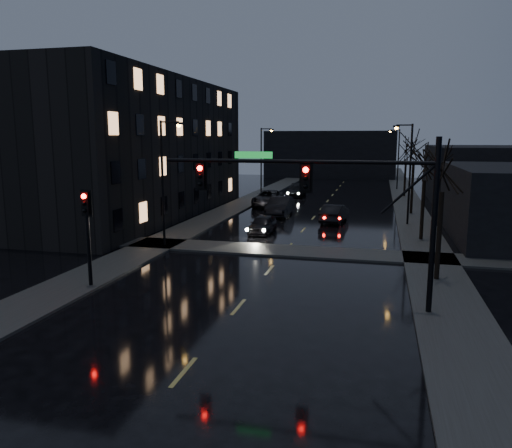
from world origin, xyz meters
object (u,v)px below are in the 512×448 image
Objects in this scene: oncoming_car_b at (280,207)px; lead_car at (334,213)px; oncoming_car_a at (263,224)px; oncoming_car_d at (296,191)px; oncoming_car_c at (268,198)px.

oncoming_car_b reaches higher than lead_car.
lead_car is (4.68, 6.10, 0.09)m from oncoming_car_a.
oncoming_car_b is 1.03× the size of oncoming_car_d.
oncoming_car_c is 8.97m from oncoming_car_d.
oncoming_car_b is 14.76m from oncoming_car_d.
oncoming_car_a is at bearing -87.17° from oncoming_car_b.
oncoming_car_c is at bearing 112.45° from oncoming_car_b.
oncoming_car_a is 7.69m from lead_car.
oncoming_car_a is 0.76× the size of oncoming_car_b.
oncoming_car_a is at bearing -88.84° from oncoming_car_d.
oncoming_car_b is at bearing -70.09° from oncoming_car_c.
oncoming_car_d is (-0.97, 14.72, -0.12)m from oncoming_car_b.
lead_car is (5.04, -2.30, -0.09)m from oncoming_car_b.
oncoming_car_c is 1.28× the size of lead_car.
oncoming_car_d is 18.06m from lead_car.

